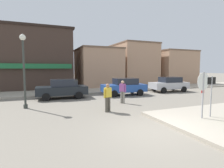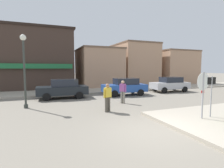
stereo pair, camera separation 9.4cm
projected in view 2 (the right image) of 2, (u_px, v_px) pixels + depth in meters
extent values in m
plane|color=gray|center=(155.00, 132.00, 6.74)|extent=(160.00, 160.00, 0.00)
cube|color=#A89E8C|center=(84.00, 91.00, 18.41)|extent=(80.00, 4.00, 0.15)
cylinder|color=#9E9EA3|center=(203.00, 97.00, 8.01)|extent=(0.07, 0.07, 2.30)
cylinder|color=red|center=(203.00, 81.00, 7.96)|extent=(0.76, 0.08, 0.76)
cylinder|color=white|center=(203.00, 81.00, 7.95)|extent=(0.82, 0.08, 0.82)
cube|color=red|center=(203.00, 92.00, 8.00)|extent=(0.20, 0.03, 0.11)
cylinder|color=#9E9EA3|center=(211.00, 98.00, 8.27)|extent=(0.06, 0.06, 2.10)
cube|color=black|center=(212.00, 81.00, 8.20)|extent=(0.60, 0.06, 0.34)
cube|color=white|center=(212.00, 81.00, 8.21)|extent=(0.54, 0.05, 0.29)
cube|color=black|center=(211.00, 81.00, 8.22)|extent=(0.34, 0.04, 0.08)
cylinder|color=#333833|center=(25.00, 74.00, 10.66)|extent=(0.12, 0.12, 4.20)
cylinder|color=#333833|center=(26.00, 106.00, 10.84)|extent=(0.24, 0.24, 0.24)
sphere|color=white|center=(23.00, 38.00, 10.47)|extent=(0.36, 0.36, 0.36)
cone|color=#333833|center=(23.00, 35.00, 10.45)|extent=(0.32, 0.32, 0.18)
cube|color=black|center=(63.00, 90.00, 14.33)|extent=(4.03, 1.78, 0.66)
cube|color=#1E232D|center=(64.00, 83.00, 14.33)|extent=(2.11, 1.43, 0.56)
cylinder|color=black|center=(47.00, 97.00, 13.14)|extent=(0.60, 0.19, 0.60)
cylinder|color=black|center=(47.00, 94.00, 14.73)|extent=(0.60, 0.19, 0.60)
cylinder|color=black|center=(80.00, 95.00, 14.01)|extent=(0.60, 0.19, 0.60)
cylinder|color=black|center=(76.00, 93.00, 15.59)|extent=(0.60, 0.19, 0.60)
cube|color=#234C9E|center=(124.00, 88.00, 16.04)|extent=(4.09, 1.91, 0.66)
cube|color=#1E232D|center=(126.00, 81.00, 16.03)|extent=(2.15, 1.50, 0.56)
cylinder|color=black|center=(115.00, 94.00, 14.88)|extent=(0.61, 0.21, 0.60)
cylinder|color=black|center=(109.00, 91.00, 16.48)|extent=(0.61, 0.21, 0.60)
cylinder|color=black|center=(141.00, 93.00, 15.66)|extent=(0.61, 0.21, 0.60)
cylinder|color=black|center=(133.00, 90.00, 17.27)|extent=(0.61, 0.21, 0.60)
cube|color=#B7B7BC|center=(170.00, 85.00, 18.44)|extent=(4.08, 1.91, 0.66)
cube|color=#1E232D|center=(171.00, 80.00, 18.44)|extent=(2.15, 1.50, 0.56)
cylinder|color=black|center=(164.00, 90.00, 17.28)|extent=(0.61, 0.21, 0.60)
cylinder|color=black|center=(155.00, 88.00, 18.89)|extent=(0.61, 0.21, 0.60)
cylinder|color=black|center=(185.00, 89.00, 18.07)|extent=(0.61, 0.21, 0.60)
cylinder|color=black|center=(174.00, 88.00, 19.67)|extent=(0.61, 0.21, 0.60)
cylinder|color=#4C473D|center=(109.00, 104.00, 9.93)|extent=(0.16, 0.16, 0.85)
cylinder|color=#4C473D|center=(106.00, 105.00, 9.82)|extent=(0.16, 0.16, 0.85)
cube|color=gold|center=(108.00, 92.00, 9.81)|extent=(0.41, 0.31, 0.54)
sphere|color=#9E7051|center=(108.00, 86.00, 9.78)|extent=(0.22, 0.22, 0.22)
cylinder|color=gold|center=(111.00, 93.00, 9.96)|extent=(0.11, 0.11, 0.52)
cylinder|color=gold|center=(104.00, 94.00, 9.68)|extent=(0.11, 0.11, 0.52)
cylinder|color=gray|center=(124.00, 97.00, 12.24)|extent=(0.16, 0.16, 0.85)
cylinder|color=gray|center=(122.00, 97.00, 12.35)|extent=(0.16, 0.16, 0.85)
cube|color=#994C99|center=(123.00, 88.00, 12.23)|extent=(0.38, 0.42, 0.54)
sphere|color=tan|center=(123.00, 82.00, 12.20)|extent=(0.22, 0.22, 0.22)
cylinder|color=#994C99|center=(126.00, 88.00, 12.10)|extent=(0.12, 0.12, 0.52)
cylinder|color=#994C99|center=(120.00, 88.00, 12.37)|extent=(0.12, 0.12, 0.52)
cube|color=#3D2D26|center=(20.00, 61.00, 21.21)|extent=(11.73, 7.80, 6.82)
cube|color=#1E6638|center=(16.00, 66.00, 17.53)|extent=(11.15, 0.40, 0.50)
cube|color=black|center=(19.00, 31.00, 20.90)|extent=(12.09, 8.03, 0.24)
cube|color=tan|center=(99.00, 69.00, 23.72)|extent=(5.30, 6.16, 4.89)
cube|color=brown|center=(99.00, 50.00, 23.50)|extent=(5.41, 6.28, 0.20)
cube|color=tan|center=(133.00, 65.00, 26.93)|extent=(5.38, 6.93, 5.95)
cube|color=brown|center=(134.00, 45.00, 26.66)|extent=(5.49, 7.07, 0.20)
cube|color=tan|center=(173.00, 68.00, 28.40)|extent=(5.93, 5.67, 5.06)
cube|color=brown|center=(173.00, 52.00, 28.16)|extent=(6.05, 5.79, 0.20)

